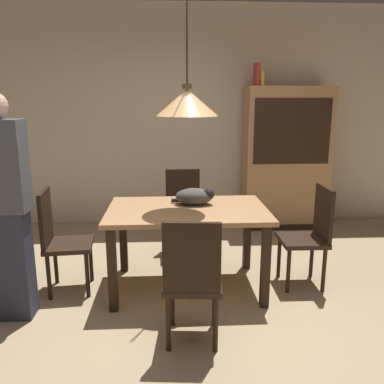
{
  "coord_description": "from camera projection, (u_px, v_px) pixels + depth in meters",
  "views": [
    {
      "loc": [
        -0.24,
        -2.8,
        1.68
      ],
      "look_at": [
        -0.03,
        0.76,
        0.85
      ],
      "focal_mm": 37.03,
      "sensor_mm": 36.0,
      "label": 1
    }
  ],
  "objects": [
    {
      "name": "pendant_lamp",
      "position": [
        187.0,
        102.0,
        3.28
      ],
      "size": [
        0.52,
        0.52,
        1.3
      ],
      "color": "#E0A86B"
    },
    {
      "name": "chair_right_side",
      "position": [
        311.0,
        232.0,
        3.6
      ],
      "size": [
        0.4,
        0.4,
        0.93
      ],
      "color": "black",
      "rests_on": "ground"
    },
    {
      "name": "hutch_bookcase",
      "position": [
        286.0,
        161.0,
        5.24
      ],
      "size": [
        1.12,
        0.45,
        1.85
      ],
      "color": "tan",
      "rests_on": "ground"
    },
    {
      "name": "cat_sleeping",
      "position": [
        195.0,
        196.0,
        3.6
      ],
      "size": [
        0.39,
        0.23,
        0.16
      ],
      "color": "#4C4742",
      "rests_on": "dining_table"
    },
    {
      "name": "book_yellow_short",
      "position": [
        261.0,
        79.0,
        4.98
      ],
      "size": [
        0.04,
        0.2,
        0.18
      ],
      "primitive_type": "cube",
      "color": "gold",
      "rests_on": "hutch_bookcase"
    },
    {
      "name": "dining_table",
      "position": [
        187.0,
        219.0,
        3.51
      ],
      "size": [
        1.4,
        0.9,
        0.75
      ],
      "color": "tan",
      "rests_on": "ground"
    },
    {
      "name": "chair_far_back",
      "position": [
        184.0,
        208.0,
        4.39
      ],
      "size": [
        0.42,
        0.42,
        0.93
      ],
      "color": "black",
      "rests_on": "ground"
    },
    {
      "name": "back_wall",
      "position": [
        187.0,
        117.0,
        5.36
      ],
      "size": [
        6.4,
        0.1,
        2.9
      ],
      "primitive_type": "cube",
      "color": "beige",
      "rests_on": "ground"
    },
    {
      "name": "person_standing",
      "position": [
        5.0,
        209.0,
        2.97
      ],
      "size": [
        0.36,
        0.22,
        1.74
      ],
      "color": "#2D3347",
      "rests_on": "ground"
    },
    {
      "name": "book_red_tall",
      "position": [
        257.0,
        75.0,
        4.97
      ],
      "size": [
        0.04,
        0.22,
        0.28
      ],
      "primitive_type": "cube",
      "color": "#B73833",
      "rests_on": "hutch_bookcase"
    },
    {
      "name": "chair_near_front",
      "position": [
        192.0,
        277.0,
        2.68
      ],
      "size": [
        0.43,
        0.43,
        0.93
      ],
      "color": "black",
      "rests_on": "ground"
    },
    {
      "name": "ground",
      "position": [
        202.0,
        319.0,
        3.12
      ],
      "size": [
        10.0,
        10.0,
        0.0
      ],
      "primitive_type": "plane",
      "color": "tan"
    },
    {
      "name": "chair_left_side",
      "position": [
        59.0,
        237.0,
        3.47
      ],
      "size": [
        0.44,
        0.44,
        0.93
      ],
      "color": "black",
      "rests_on": "ground"
    }
  ]
}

